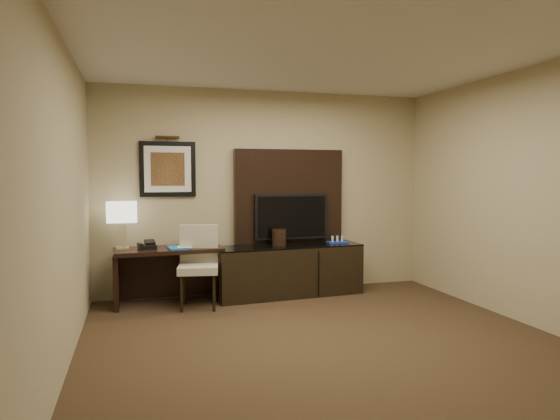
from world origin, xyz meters
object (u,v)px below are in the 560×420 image
object	(u,v)px
minibar_tray	(337,240)
table_lamp	(122,227)
credenza	(289,270)
desk_phone	(147,245)
desk	(169,276)
ice_bucket	(279,237)
tv	(291,217)
desk_chair	(198,268)

from	to	relation	value
minibar_tray	table_lamp	bearing A→B (deg)	178.64
credenza	minibar_tray	xyz separation A→B (m)	(0.69, 0.02, 0.38)
table_lamp	desk_phone	distance (m)	0.37
desk	ice_bucket	size ratio (longest dim) A/B	6.08
tv	ice_bucket	world-z (taller)	tv
desk	tv	distance (m)	1.77
tv	ice_bucket	distance (m)	0.37
desk	minibar_tray	size ratio (longest dim) A/B	4.85
desk_chair	ice_bucket	xyz separation A→B (m)	(1.09, 0.33, 0.29)
desk_chair	desk_phone	world-z (taller)	desk_chair
tv	desk_phone	distance (m)	1.91
credenza	tv	bearing A→B (deg)	61.09
tv	minibar_tray	bearing A→B (deg)	-16.17
desk	desk_chair	world-z (taller)	desk_chair
table_lamp	desk_phone	world-z (taller)	table_lamp
desk	ice_bucket	world-z (taller)	ice_bucket
tv	table_lamp	bearing A→B (deg)	-177.13
desk	minibar_tray	xyz separation A→B (m)	(2.22, 0.02, 0.36)
desk_chair	desk_phone	distance (m)	0.68
desk	desk_phone	bearing A→B (deg)	-176.94
tv	ice_bucket	size ratio (longest dim) A/B	4.73
table_lamp	minibar_tray	xyz separation A→B (m)	(2.76, -0.07, -0.24)
desk_chair	minibar_tray	bearing A→B (deg)	19.15
desk	credenza	size ratio (longest dim) A/B	0.67
desk	table_lamp	xyz separation A→B (m)	(-0.54, 0.08, 0.60)
desk	desk_phone	world-z (taller)	desk_phone
desk	credenza	bearing A→B (deg)	-3.34
table_lamp	ice_bucket	distance (m)	1.96
credenza	table_lamp	world-z (taller)	table_lamp
desk	tv	bearing A→B (deg)	3.33
desk_chair	credenza	bearing A→B (deg)	23.52
tv	minibar_tray	size ratio (longest dim) A/B	3.78
credenza	desk_phone	world-z (taller)	desk_phone
desk	tv	world-z (taller)	tv
desk_chair	table_lamp	distance (m)	1.05
desk	desk_chair	bearing A→B (deg)	-45.63
tv	desk_chair	xyz separation A→B (m)	(-1.30, -0.48, -0.54)
table_lamp	minibar_tray	distance (m)	2.77
desk	table_lamp	world-z (taller)	table_lamp
desk_phone	ice_bucket	bearing A→B (deg)	-9.98
ice_bucket	credenza	bearing A→B (deg)	-14.35
desk_phone	desk	bearing A→B (deg)	-5.65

